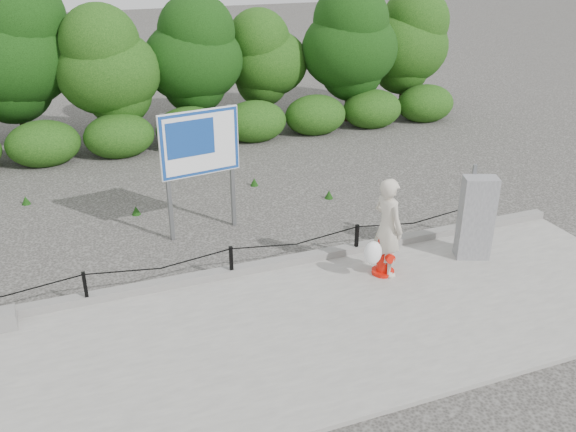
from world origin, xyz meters
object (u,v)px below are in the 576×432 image
(advertising_sign, at_px, (200,149))
(fire_hydrant, at_px, (384,253))
(utility_cabinet, at_px, (476,218))
(pedestrian, at_px, (387,229))

(advertising_sign, bearing_deg, fire_hydrant, -57.10)
(utility_cabinet, relative_size, advertising_sign, 0.68)
(advertising_sign, bearing_deg, utility_cabinet, -41.95)
(advertising_sign, bearing_deg, pedestrian, -56.82)
(fire_hydrant, xyz_separation_m, utility_cabinet, (1.89, -0.02, 0.39))
(utility_cabinet, bearing_deg, pedestrian, -159.61)
(pedestrian, bearing_deg, fire_hydrant, 115.12)
(fire_hydrant, height_order, advertising_sign, advertising_sign)
(utility_cabinet, distance_m, advertising_sign, 5.46)
(pedestrian, bearing_deg, utility_cabinet, -102.61)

